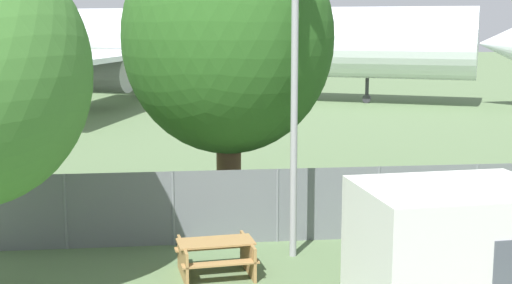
{
  "coord_description": "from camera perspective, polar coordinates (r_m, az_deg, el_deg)",
  "views": [
    {
      "loc": [
        -2.49,
        -5.58,
        5.36
      ],
      "look_at": [
        -0.18,
        14.24,
        2.0
      ],
      "focal_mm": 50.0,
      "sensor_mm": 36.0,
      "label": 1
    }
  ],
  "objects": [
    {
      "name": "airplane",
      "position": [
        52.27,
        -5.89,
        7.98
      ],
      "size": [
        47.68,
        39.02,
        13.45
      ],
      "rotation": [
        0.0,
        0.0,
        -0.44
      ],
      "color": "white",
      "rests_on": "ground"
    },
    {
      "name": "tree_left_of_cabin",
      "position": [
        18.48,
        -2.25,
        8.27
      ],
      "size": [
        5.45,
        5.45,
        7.97
      ],
      "color": "brown",
      "rests_on": "ground"
    },
    {
      "name": "picnic_bench_near_cabin",
      "position": [
        15.44,
        -3.24,
        -8.92
      ],
      "size": [
        1.77,
        1.58,
        0.76
      ],
      "rotation": [
        0.0,
        0.0,
        0.12
      ],
      "color": "#A37A47",
      "rests_on": "ground"
    },
    {
      "name": "perimeter_fence",
      "position": [
        17.57,
        1.73,
        -5.09
      ],
      "size": [
        56.07,
        0.07,
        1.83
      ],
      "color": "slate",
      "rests_on": "ground"
    },
    {
      "name": "light_mast",
      "position": [
        15.95,
        3.1,
        5.95
      ],
      "size": [
        0.44,
        0.44,
        7.04
      ],
      "color": "#99999E",
      "rests_on": "ground"
    },
    {
      "name": "portable_cabin",
      "position": [
        13.17,
        15.42,
        -8.86
      ],
      "size": [
        3.47,
        2.75,
        2.55
      ],
      "rotation": [
        0.0,
        0.0,
        0.08
      ],
      "color": "silver",
      "rests_on": "ground"
    }
  ]
}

